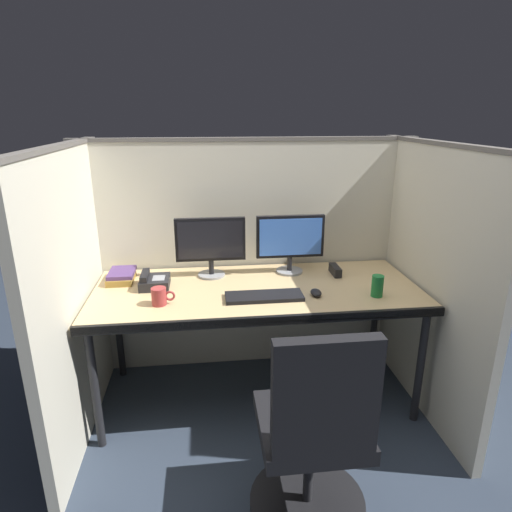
# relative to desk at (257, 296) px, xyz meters

# --- Properties ---
(ground_plane) EXTENTS (8.00, 8.00, 0.00)m
(ground_plane) POSITION_rel_desk_xyz_m (0.00, -0.29, -0.69)
(ground_plane) COLOR #2D3847
(cubicle_partition_rear) EXTENTS (2.21, 0.06, 1.57)m
(cubicle_partition_rear) POSITION_rel_desk_xyz_m (0.00, 0.46, 0.10)
(cubicle_partition_rear) COLOR beige
(cubicle_partition_rear) RESTS_ON ground
(cubicle_partition_left) EXTENTS (0.06, 1.41, 1.57)m
(cubicle_partition_left) POSITION_rel_desk_xyz_m (-0.99, -0.09, 0.10)
(cubicle_partition_left) COLOR beige
(cubicle_partition_left) RESTS_ON ground
(cubicle_partition_right) EXTENTS (0.06, 1.41, 1.57)m
(cubicle_partition_right) POSITION_rel_desk_xyz_m (0.99, -0.09, 0.10)
(cubicle_partition_right) COLOR beige
(cubicle_partition_right) RESTS_ON ground
(desk) EXTENTS (1.90, 0.80, 0.74)m
(desk) POSITION_rel_desk_xyz_m (0.00, 0.00, 0.00)
(desk) COLOR tan
(desk) RESTS_ON ground
(office_chair) EXTENTS (0.52, 0.52, 0.97)m
(office_chair) POSITION_rel_desk_xyz_m (0.12, -0.91, -0.33)
(office_chair) COLOR black
(office_chair) RESTS_ON ground
(monitor_left) EXTENTS (0.43, 0.17, 0.37)m
(monitor_left) POSITION_rel_desk_xyz_m (-0.26, 0.24, 0.27)
(monitor_left) COLOR gray
(monitor_left) RESTS_ON desk
(monitor_right) EXTENTS (0.43, 0.17, 0.37)m
(monitor_right) POSITION_rel_desk_xyz_m (0.24, 0.25, 0.27)
(monitor_right) COLOR gray
(monitor_right) RESTS_ON desk
(keyboard_main) EXTENTS (0.43, 0.15, 0.02)m
(keyboard_main) POSITION_rel_desk_xyz_m (0.02, -0.14, 0.06)
(keyboard_main) COLOR black
(keyboard_main) RESTS_ON desk
(computer_mouse) EXTENTS (0.06, 0.10, 0.04)m
(computer_mouse) POSITION_rel_desk_xyz_m (0.32, -0.14, 0.07)
(computer_mouse) COLOR black
(computer_mouse) RESTS_ON desk
(soda_can) EXTENTS (0.07, 0.07, 0.12)m
(soda_can) POSITION_rel_desk_xyz_m (0.65, -0.19, 0.11)
(soda_can) COLOR #197233
(soda_can) RESTS_ON desk
(desk_phone) EXTENTS (0.17, 0.19, 0.09)m
(desk_phone) POSITION_rel_desk_xyz_m (-0.60, 0.10, 0.08)
(desk_phone) COLOR black
(desk_phone) RESTS_ON desk
(book_stack) EXTENTS (0.15, 0.22, 0.06)m
(book_stack) POSITION_rel_desk_xyz_m (-0.81, 0.22, 0.08)
(book_stack) COLOR olive
(book_stack) RESTS_ON desk
(red_stapler) EXTENTS (0.04, 0.15, 0.06)m
(red_stapler) POSITION_rel_desk_xyz_m (0.52, 0.18, 0.08)
(red_stapler) COLOR black
(red_stapler) RESTS_ON desk
(coffee_mug) EXTENTS (0.13, 0.08, 0.09)m
(coffee_mug) POSITION_rel_desk_xyz_m (-0.55, -0.16, 0.10)
(coffee_mug) COLOR #993333
(coffee_mug) RESTS_ON desk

